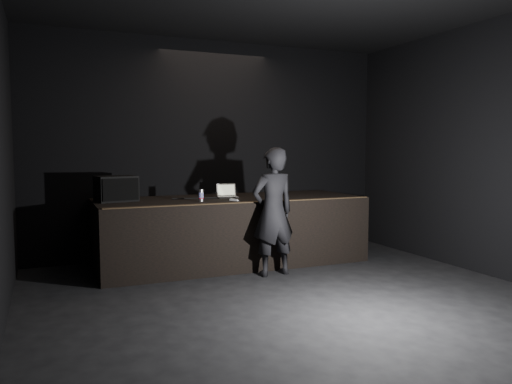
{
  "coord_description": "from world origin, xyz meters",
  "views": [
    {
      "loc": [
        -2.59,
        -4.38,
        1.75
      ],
      "look_at": [
        0.24,
        2.3,
        1.12
      ],
      "focal_mm": 35.0,
      "sensor_mm": 36.0,
      "label": 1
    }
  ],
  "objects": [
    {
      "name": "ground",
      "position": [
        0.0,
        0.0,
        0.0
      ],
      "size": [
        7.0,
        7.0,
        0.0
      ],
      "primitive_type": "plane",
      "color": "black",
      "rests_on": "ground"
    },
    {
      "name": "room_walls",
      "position": [
        0.0,
        0.0,
        2.02
      ],
      "size": [
        6.1,
        7.1,
        3.52
      ],
      "color": "black",
      "rests_on": "ground"
    },
    {
      "name": "stage_riser",
      "position": [
        0.0,
        2.73,
        0.5
      ],
      "size": [
        4.0,
        1.5,
        1.0
      ],
      "primitive_type": "cube",
      "color": "black",
      "rests_on": "ground"
    },
    {
      "name": "riser_lip",
      "position": [
        0.0,
        2.02,
        1.01
      ],
      "size": [
        3.92,
        0.1,
        0.01
      ],
      "primitive_type": "cube",
      "color": "brown",
      "rests_on": "stage_riser"
    },
    {
      "name": "stage_monitor",
      "position": [
        -1.67,
        2.88,
        1.18
      ],
      "size": [
        0.61,
        0.49,
        0.36
      ],
      "rotation": [
        0.0,
        0.0,
        0.19
      ],
      "color": "black",
      "rests_on": "stage_riser"
    },
    {
      "name": "cable",
      "position": [
        -0.41,
        2.76,
        1.01
      ],
      "size": [
        0.94,
        0.18,
        0.02
      ],
      "primitive_type": "cylinder",
      "rotation": [
        0.0,
        1.57,
        -0.17
      ],
      "color": "black",
      "rests_on": "stage_riser"
    },
    {
      "name": "laptop",
      "position": [
        -0.01,
        2.84,
        1.05
      ],
      "size": [
        0.33,
        0.31,
        0.21
      ],
      "rotation": [
        0.0,
        0.0,
        -0.15
      ],
      "color": "silver",
      "rests_on": "stage_riser"
    },
    {
      "name": "beer_can",
      "position": [
        -0.57,
        2.37,
        1.09
      ],
      "size": [
        0.07,
        0.07,
        0.18
      ],
      "color": "silver",
      "rests_on": "stage_riser"
    },
    {
      "name": "plastic_cup",
      "position": [
        -0.23,
        2.85,
        1.04
      ],
      "size": [
        0.07,
        0.07,
        0.09
      ],
      "primitive_type": "cylinder",
      "color": "white",
      "rests_on": "stage_riser"
    },
    {
      "name": "wii_remote",
      "position": [
        -0.1,
        2.31,
        1.01
      ],
      "size": [
        0.1,
        0.14,
        0.03
      ],
      "primitive_type": "cube",
      "rotation": [
        0.0,
        0.0,
        0.51
      ],
      "color": "silver",
      "rests_on": "stage_riser"
    },
    {
      "name": "person",
      "position": [
        0.27,
        1.78,
        0.88
      ],
      "size": [
        0.69,
        0.49,
        1.76
      ],
      "primitive_type": "imported",
      "rotation": [
        0.0,
        0.0,
        3.25
      ],
      "color": "black",
      "rests_on": "ground"
    }
  ]
}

